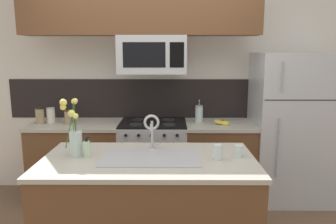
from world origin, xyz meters
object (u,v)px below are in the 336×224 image
(microwave, at_px, (152,55))
(spare_glass, at_px, (238,151))
(sink_faucet, at_px, (152,127))
(stove_range, at_px, (153,160))
(storage_jar_medium, at_px, (51,115))
(storage_jar_tall, at_px, (40,115))
(storage_jar_short, at_px, (68,117))
(banana_bunch, at_px, (222,123))
(dish_soap_bottle, at_px, (87,149))
(refrigerator, at_px, (291,128))
(drinking_glass, at_px, (218,152))
(flower_vase, at_px, (75,137))
(french_press, at_px, (199,114))

(microwave, height_order, spare_glass, microwave)
(sink_faucet, bearing_deg, stove_range, 92.50)
(storage_jar_medium, bearing_deg, storage_jar_tall, -161.22)
(storage_jar_short, xyz_separation_m, sink_faucet, (1.01, -1.00, 0.12))
(banana_bunch, bearing_deg, storage_jar_short, 179.06)
(dish_soap_bottle, bearing_deg, refrigerator, 31.38)
(stove_range, height_order, drinking_glass, drinking_glass)
(banana_bunch, bearing_deg, sink_faucet, -127.45)
(drinking_glass, relative_size, spare_glass, 1.26)
(storage_jar_tall, xyz_separation_m, flower_vase, (0.74, -1.17, 0.06))
(banana_bunch, xyz_separation_m, spare_glass, (-0.05, -1.15, 0.02))
(french_press, bearing_deg, storage_jar_tall, -177.47)
(storage_jar_short, distance_m, french_press, 1.50)
(microwave, distance_m, sink_faucet, 1.17)
(drinking_glass, height_order, flower_vase, flower_vase)
(french_press, relative_size, drinking_glass, 2.24)
(stove_range, distance_m, dish_soap_bottle, 1.41)
(microwave, bearing_deg, spare_glass, -58.22)
(refrigerator, bearing_deg, spare_glass, -125.02)
(storage_jar_medium, bearing_deg, spare_glass, -32.60)
(storage_jar_tall, bearing_deg, spare_glass, -30.34)
(microwave, distance_m, refrigerator, 1.81)
(spare_glass, distance_m, flower_vase, 1.30)
(storage_jar_tall, xyz_separation_m, storage_jar_short, (0.33, -0.01, -0.02))
(microwave, distance_m, storage_jar_tall, 1.47)
(storage_jar_medium, bearing_deg, dish_soap_bottle, -59.70)
(french_press, relative_size, sink_faucet, 0.87)
(storage_jar_tall, relative_size, dish_soap_bottle, 1.15)
(banana_bunch, xyz_separation_m, sink_faucet, (-0.74, -0.97, 0.18))
(french_press, bearing_deg, storage_jar_medium, -178.58)
(banana_bunch, bearing_deg, dish_soap_bottle, -136.67)
(stove_range, relative_size, storage_jar_medium, 5.27)
(refrigerator, height_order, storage_jar_short, refrigerator)
(refrigerator, height_order, flower_vase, refrigerator)
(stove_range, height_order, spare_glass, spare_glass)
(storage_jar_medium, relative_size, drinking_glass, 1.48)
(banana_bunch, height_order, spare_glass, spare_glass)
(refrigerator, relative_size, french_press, 6.41)
(french_press, distance_m, spare_glass, 1.29)
(banana_bunch, height_order, sink_faucet, sink_faucet)
(refrigerator, distance_m, banana_bunch, 0.82)
(sink_faucet, distance_m, spare_glass, 0.73)
(storage_jar_tall, height_order, sink_faucet, sink_faucet)
(microwave, xyz_separation_m, storage_jar_short, (-0.97, -0.01, -0.70))
(microwave, height_order, storage_jar_tall, microwave)
(storage_jar_tall, relative_size, flower_vase, 0.41)
(storage_jar_short, distance_m, flower_vase, 1.23)
(dish_soap_bottle, bearing_deg, storage_jar_tall, 124.82)
(refrigerator, height_order, french_press, refrigerator)
(storage_jar_tall, bearing_deg, french_press, 2.53)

